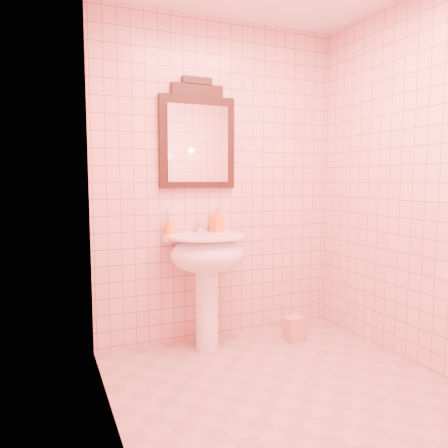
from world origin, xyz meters
name	(u,v)px	position (x,y,z in m)	size (l,w,h in m)	color
floor	(291,395)	(0.00, 0.00, 0.00)	(2.20, 2.20, 0.00)	tan
back_wall	(220,182)	(0.00, 1.10, 1.25)	(2.00, 0.02, 2.50)	beige
pedestal_sink	(207,262)	(-0.20, 0.87, 0.66)	(0.58, 0.58, 0.86)	white
faucet	(201,226)	(-0.20, 1.01, 0.92)	(0.04, 0.16, 0.11)	white
mirror	(197,138)	(-0.20, 1.07, 1.59)	(0.60, 0.06, 0.83)	black
toothbrush_cup	(170,228)	(-0.43, 1.03, 0.91)	(0.07, 0.07, 0.17)	orange
soap_dispenser	(217,220)	(-0.05, 1.03, 0.96)	(0.08, 0.09, 0.19)	orange
towel	(295,329)	(0.49, 0.75, 0.10)	(0.16, 0.10, 0.19)	#EAA289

